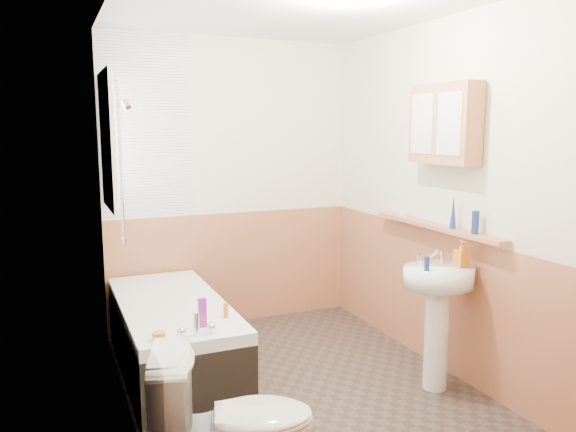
{
  "coord_description": "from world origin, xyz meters",
  "views": [
    {
      "loc": [
        -1.49,
        -3.3,
        1.74
      ],
      "look_at": [
        0.0,
        0.15,
        1.15
      ],
      "focal_mm": 35.0,
      "sensor_mm": 36.0,
      "label": 1
    }
  ],
  "objects_px": {
    "pine_shelf": "(435,226)",
    "sink": "(438,302)",
    "medicine_cabinet": "(444,124)",
    "toilet": "(235,428)",
    "bathtub": "(173,335)"
  },
  "relations": [
    {
      "from": "pine_shelf",
      "to": "sink",
      "type": "bearing_deg",
      "value": -122.62
    },
    {
      "from": "toilet",
      "to": "medicine_cabinet",
      "type": "distance_m",
      "value": 2.4
    },
    {
      "from": "toilet",
      "to": "sink",
      "type": "xyz_separation_m",
      "value": [
        1.6,
        0.59,
        0.23
      ]
    },
    {
      "from": "toilet",
      "to": "sink",
      "type": "bearing_deg",
      "value": -54.17
    },
    {
      "from": "sink",
      "to": "medicine_cabinet",
      "type": "relative_size",
      "value": 1.58
    },
    {
      "from": "bathtub",
      "to": "pine_shelf",
      "type": "relative_size",
      "value": 1.22
    },
    {
      "from": "sink",
      "to": "pine_shelf",
      "type": "relative_size",
      "value": 0.71
    },
    {
      "from": "bathtub",
      "to": "pine_shelf",
      "type": "distance_m",
      "value": 2.03
    },
    {
      "from": "sink",
      "to": "medicine_cabinet",
      "type": "xyz_separation_m",
      "value": [
        0.17,
        0.23,
        1.17
      ]
    },
    {
      "from": "bathtub",
      "to": "medicine_cabinet",
      "type": "relative_size",
      "value": 2.71
    },
    {
      "from": "bathtub",
      "to": "medicine_cabinet",
      "type": "distance_m",
      "value": 2.4
    },
    {
      "from": "bathtub",
      "to": "pine_shelf",
      "type": "bearing_deg",
      "value": -19.67
    },
    {
      "from": "bathtub",
      "to": "toilet",
      "type": "height_order",
      "value": "toilet"
    },
    {
      "from": "bathtub",
      "to": "medicine_cabinet",
      "type": "xyz_separation_m",
      "value": [
        1.74,
        -0.72,
        1.49
      ]
    },
    {
      "from": "bathtub",
      "to": "sink",
      "type": "relative_size",
      "value": 1.72
    }
  ]
}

